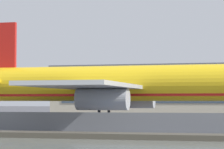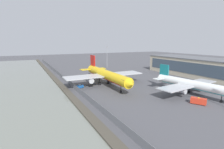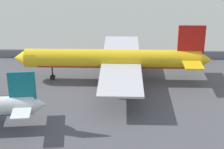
{
  "view_description": "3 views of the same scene",
  "coord_description": "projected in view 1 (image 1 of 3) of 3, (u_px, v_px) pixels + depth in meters",
  "views": [
    {
      "loc": [
        17.5,
        -67.57,
        3.42
      ],
      "look_at": [
        0.29,
        1.48,
        6.97
      ],
      "focal_mm": 85.0,
      "sensor_mm": 36.0,
      "label": 1
    },
    {
      "loc": [
        81.88,
        -37.03,
        22.08
      ],
      "look_at": [
        -2.33,
        6.28,
        4.53
      ],
      "focal_mm": 28.0,
      "sensor_mm": 36.0,
      "label": 2
    },
    {
      "loc": [
        0.43,
        87.66,
        37.19
      ],
      "look_at": [
        2.49,
        4.41,
        3.14
      ],
      "focal_mm": 60.0,
      "sensor_mm": 36.0,
      "label": 3
    }
  ],
  "objects": [
    {
      "name": "ground_plane",
      "position": [
        107.0,
        127.0,
        69.54
      ],
      "size": [
        500.0,
        500.0,
        0.0
      ],
      "primitive_type": "plane",
      "color": "#4C4C51"
    },
    {
      "name": "cargo_jet_yellow",
      "position": [
        121.0,
        85.0,
        69.84
      ],
      "size": [
        49.04,
        41.71,
        14.5
      ],
      "color": "yellow",
      "rests_on": "ground"
    },
    {
      "name": "terminal_building",
      "position": [
        211.0,
        90.0,
        130.62
      ],
      "size": [
        76.96,
        22.52,
        12.07
      ],
      "color": "#BCB299",
      "rests_on": "ground"
    },
    {
      "name": "baggage_tug",
      "position": [
        86.0,
        125.0,
        56.68
      ],
      "size": [
        2.29,
        3.48,
        1.8
      ],
      "color": "#19519E",
      "rests_on": "ground"
    },
    {
      "name": "perimeter_fence",
      "position": [
        68.0,
        123.0,
        54.09
      ],
      "size": [
        280.0,
        0.1,
        2.26
      ],
      "color": "slate",
      "rests_on": "ground"
    },
    {
      "name": "shoreline_seawall",
      "position": [
        52.0,
        135.0,
        49.68
      ],
      "size": [
        320.0,
        3.0,
        0.5
      ],
      "color": "#474238",
      "rests_on": "ground"
    }
  ]
}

